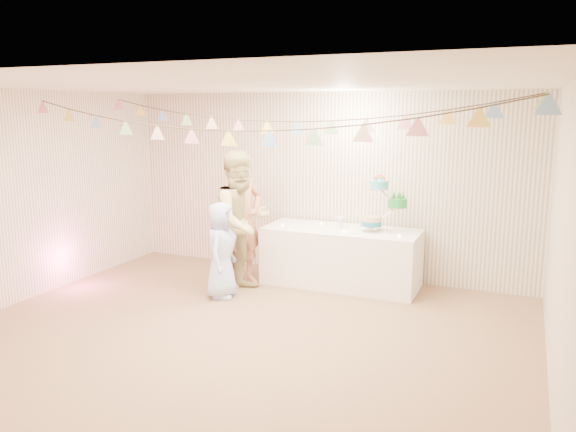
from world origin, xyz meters
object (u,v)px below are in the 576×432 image
at_px(person_adult_b, 242,222).
at_px(person_child, 221,250).
at_px(table, 341,257).
at_px(person_adult_a, 242,219).
at_px(cake_stand, 383,208).

distance_m(person_adult_b, person_child, 0.46).
bearing_deg(person_adult_b, person_child, 178.55).
bearing_deg(table, person_child, -138.89).
bearing_deg(person_adult_a, person_adult_b, -130.73).
bearing_deg(person_adult_b, table, -35.05).
bearing_deg(cake_stand, table, -174.81).
height_order(table, person_adult_a, person_adult_a).
bearing_deg(person_adult_b, cake_stand, -43.45).
bearing_deg(table, person_adult_b, -145.54).
relative_size(table, person_child, 1.70).
bearing_deg(cake_stand, person_adult_a, -162.43).
xyz_separation_m(cake_stand, person_adult_b, (-1.66, -0.81, -0.18)).
relative_size(table, cake_stand, 2.99).
height_order(cake_stand, person_child, cake_stand).
height_order(table, person_child, person_child).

